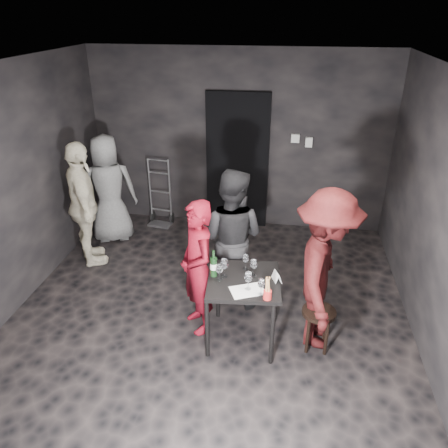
% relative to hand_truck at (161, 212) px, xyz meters
% --- Properties ---
extents(floor, '(4.50, 5.00, 0.02)m').
position_rel_hand_truck_xyz_m(floor, '(1.21, -2.24, -0.20)').
color(floor, black).
rests_on(floor, ground).
extents(ceiling, '(4.50, 5.00, 0.02)m').
position_rel_hand_truck_xyz_m(ceiling, '(1.21, -2.24, 2.50)').
color(ceiling, silver).
rests_on(ceiling, ground).
extents(wall_back, '(4.50, 0.04, 2.70)m').
position_rel_hand_truck_xyz_m(wall_back, '(1.21, 0.26, 1.15)').
color(wall_back, black).
rests_on(wall_back, ground).
extents(wall_front, '(4.50, 0.04, 2.70)m').
position_rel_hand_truck_xyz_m(wall_front, '(1.21, -4.74, 1.15)').
color(wall_front, black).
rests_on(wall_front, ground).
extents(wall_left, '(0.04, 5.00, 2.70)m').
position_rel_hand_truck_xyz_m(wall_left, '(-1.04, -2.24, 1.15)').
color(wall_left, black).
rests_on(wall_left, ground).
extents(wall_right, '(0.04, 5.00, 2.70)m').
position_rel_hand_truck_xyz_m(wall_right, '(3.46, -2.24, 1.15)').
color(wall_right, black).
rests_on(wall_right, ground).
extents(doorway, '(0.95, 0.10, 2.10)m').
position_rel_hand_truck_xyz_m(doorway, '(1.21, 0.20, 0.85)').
color(doorway, black).
rests_on(doorway, ground).
extents(wallbox_upper, '(0.12, 0.06, 0.12)m').
position_rel_hand_truck_xyz_m(wallbox_upper, '(2.06, 0.21, 1.25)').
color(wallbox_upper, '#B7B7B2').
rests_on(wallbox_upper, wall_back).
extents(wallbox_lower, '(0.10, 0.06, 0.14)m').
position_rel_hand_truck_xyz_m(wallbox_lower, '(2.26, 0.21, 1.20)').
color(wallbox_lower, '#B7B7B2').
rests_on(wallbox_lower, wall_back).
extents(hand_truck, '(0.37, 0.32, 1.08)m').
position_rel_hand_truck_xyz_m(hand_truck, '(0.00, 0.00, 0.00)').
color(hand_truck, '#B2B2B7').
rests_on(hand_truck, floor).
extents(tasting_table, '(0.72, 0.72, 0.75)m').
position_rel_hand_truck_xyz_m(tasting_table, '(1.64, -2.52, 0.45)').
color(tasting_table, black).
rests_on(tasting_table, floor).
extents(stool, '(0.34, 0.34, 0.47)m').
position_rel_hand_truck_xyz_m(stool, '(2.40, -2.55, 0.17)').
color(stool, black).
rests_on(stool, floor).
extents(server_red, '(0.60, 0.66, 1.51)m').
position_rel_hand_truck_xyz_m(server_red, '(1.14, -2.40, 0.55)').
color(server_red, maroon).
rests_on(server_red, floor).
extents(woman_black, '(0.96, 0.65, 1.81)m').
position_rel_hand_truck_xyz_m(woman_black, '(1.40, -1.81, 0.70)').
color(woman_black, black).
rests_on(woman_black, floor).
extents(man_maroon, '(0.71, 1.31, 1.95)m').
position_rel_hand_truck_xyz_m(man_maroon, '(2.42, -2.41, 0.77)').
color(man_maroon, '#3A0E0F').
rests_on(man_maroon, floor).
extents(bystander_cream, '(1.07, 1.24, 1.93)m').
position_rel_hand_truck_xyz_m(bystander_cream, '(-0.62, -1.29, 0.76)').
color(bystander_cream, '#F1E7C8').
rests_on(bystander_cream, floor).
extents(bystander_grey, '(0.95, 0.73, 1.72)m').
position_rel_hand_truck_xyz_m(bystander_grey, '(-0.56, -0.61, 0.66)').
color(bystander_grey, slate).
rests_on(bystander_grey, floor).
extents(tasting_mat, '(0.38, 0.33, 0.00)m').
position_rel_hand_truck_xyz_m(tasting_mat, '(1.69, -2.71, 0.55)').
color(tasting_mat, white).
rests_on(tasting_mat, tasting_table).
extents(wine_glass_a, '(0.08, 0.08, 0.19)m').
position_rel_hand_truck_xyz_m(wine_glass_a, '(1.39, -2.57, 0.64)').
color(wine_glass_a, white).
rests_on(wine_glass_a, tasting_table).
extents(wine_glass_b, '(0.11, 0.11, 0.22)m').
position_rel_hand_truck_xyz_m(wine_glass_b, '(1.43, -2.50, 0.66)').
color(wine_glass_b, white).
rests_on(wine_glass_b, tasting_table).
extents(wine_glass_c, '(0.09, 0.09, 0.18)m').
position_rel_hand_truck_xyz_m(wine_glass_c, '(1.63, -2.33, 0.64)').
color(wine_glass_c, white).
rests_on(wine_glass_c, tasting_table).
extents(wine_glass_d, '(0.10, 0.10, 0.21)m').
position_rel_hand_truck_xyz_m(wine_glass_d, '(1.69, -2.68, 0.65)').
color(wine_glass_d, white).
rests_on(wine_glass_d, tasting_table).
extents(wine_glass_e, '(0.08, 0.08, 0.18)m').
position_rel_hand_truck_xyz_m(wine_glass_e, '(1.82, -2.75, 0.64)').
color(wine_glass_e, white).
rests_on(wine_glass_e, tasting_table).
extents(wine_glass_f, '(0.10, 0.10, 0.20)m').
position_rel_hand_truck_xyz_m(wine_glass_f, '(1.72, -2.45, 0.65)').
color(wine_glass_f, white).
rests_on(wine_glass_f, tasting_table).
extents(wine_bottle, '(0.07, 0.07, 0.29)m').
position_rel_hand_truck_xyz_m(wine_bottle, '(1.33, -2.50, 0.66)').
color(wine_bottle, black).
rests_on(wine_bottle, tasting_table).
extents(breadstick_cup, '(0.08, 0.08, 0.25)m').
position_rel_hand_truck_xyz_m(breadstick_cup, '(1.89, -2.81, 0.66)').
color(breadstick_cup, red).
rests_on(breadstick_cup, tasting_table).
extents(reserved_card, '(0.12, 0.15, 0.10)m').
position_rel_hand_truck_xyz_m(reserved_card, '(1.95, -2.49, 0.59)').
color(reserved_card, white).
rests_on(reserved_card, tasting_table).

